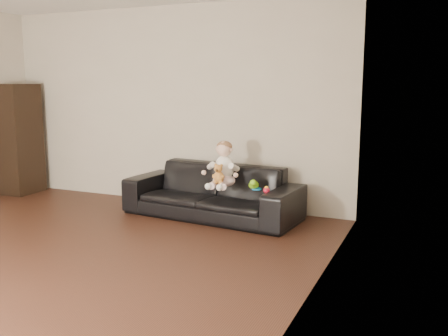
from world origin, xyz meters
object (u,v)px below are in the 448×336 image
at_px(sofa, 212,191).
at_px(baby, 223,167).
at_px(toy_green, 254,185).
at_px(toy_blue_disc, 257,189).
at_px(toy_rattle, 266,190).
at_px(cabinet, 20,139).
at_px(teddy_bear, 219,174).

relative_size(sofa, baby, 3.97).
relative_size(baby, toy_green, 3.89).
distance_m(baby, toy_blue_disc, 0.47).
distance_m(toy_rattle, toy_blue_disc, 0.22).
bearing_deg(toy_green, toy_rattle, -37.30).
height_order(toy_rattle, toy_blue_disc, toy_rattle).
bearing_deg(cabinet, teddy_bear, -7.28).
relative_size(cabinet, toy_rattle, 22.18).
height_order(baby, toy_rattle, baby).
xyz_separation_m(sofa, teddy_bear, (0.21, -0.28, 0.28)).
distance_m(sofa, teddy_bear, 0.45).
xyz_separation_m(cabinet, teddy_bear, (3.35, -0.38, -0.21)).
distance_m(cabinet, toy_blue_disc, 3.78).
bearing_deg(toy_blue_disc, teddy_bear, -157.10).
height_order(teddy_bear, toy_green, teddy_bear).
relative_size(cabinet, toy_blue_disc, 14.24).
distance_m(sofa, cabinet, 3.18).
bearing_deg(toy_rattle, toy_green, 142.70).
bearing_deg(sofa, toy_rattle, -12.87).
xyz_separation_m(sofa, baby, (0.20, -0.12, 0.34)).
relative_size(teddy_bear, toy_rattle, 3.17).
height_order(teddy_bear, toy_rattle, teddy_bear).
bearing_deg(cabinet, toy_rattle, -6.01).
xyz_separation_m(teddy_bear, toy_blue_disc, (0.40, 0.17, -0.17)).
distance_m(sofa, baby, 0.41).
xyz_separation_m(teddy_bear, toy_green, (0.36, 0.18, -0.13)).
bearing_deg(cabinet, toy_blue_disc, -4.03).
bearing_deg(toy_rattle, baby, 166.38).
height_order(cabinet, toy_green, cabinet).
relative_size(toy_green, toy_blue_disc, 1.24).
xyz_separation_m(baby, teddy_bear, (0.01, -0.16, -0.06)).
bearing_deg(sofa, baby, -24.77).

